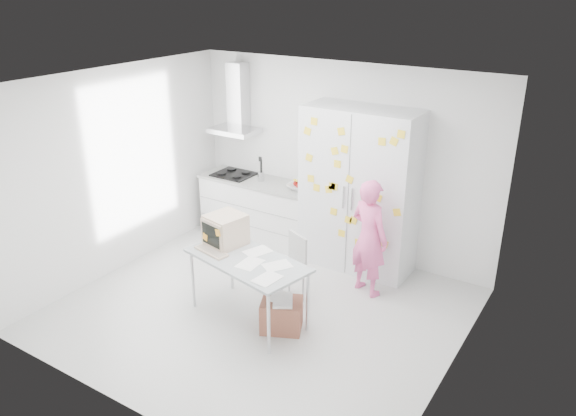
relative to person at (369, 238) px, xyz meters
The scene contains 10 objects.
floor 1.60m from the person, 128.67° to the right, with size 4.50×4.00×0.02m, color silver.
walls 1.13m from the person, 156.65° to the right, with size 4.52×4.01×2.70m.
ceiling 2.41m from the person, 128.67° to the right, with size 4.50×4.00×0.02m, color white.
counter_run 2.18m from the person, 163.90° to the left, with size 1.84×0.63×1.28m.
range_hood 2.90m from the person, 163.78° to the left, with size 0.70×0.48×1.01m.
tall_cabinet 0.80m from the person, 126.81° to the left, with size 1.50×0.68×2.20m.
person is the anchor object (origin of this frame).
desk 1.68m from the person, 134.72° to the right, with size 1.56×1.01×1.14m.
chair 1.02m from the person, 137.08° to the right, with size 0.51×0.51×0.85m.
cardboard_box 1.47m from the person, 109.73° to the right, with size 0.56×0.52×0.39m.
Camera 1 is at (3.37, -4.68, 3.70)m, focal length 35.00 mm.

